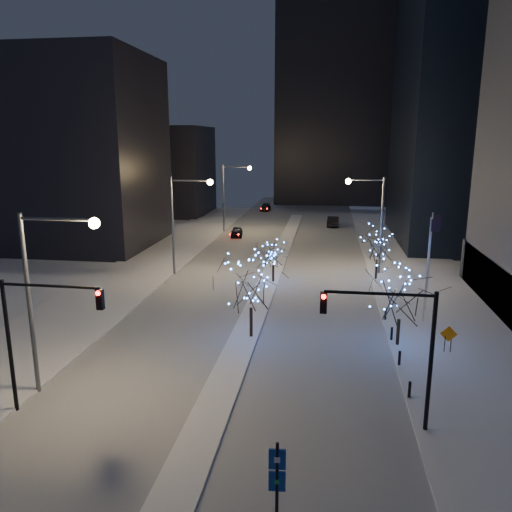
% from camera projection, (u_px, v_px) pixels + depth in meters
% --- Properties ---
extents(ground, '(160.00, 160.00, 0.00)m').
position_uv_depth(ground, '(206.00, 426.00, 24.34)').
color(ground, white).
rests_on(ground, ground).
extents(road, '(20.00, 130.00, 0.02)m').
position_uv_depth(road, '(278.00, 260.00, 58.07)').
color(road, '#9DA2AA').
rests_on(road, ground).
extents(median, '(2.00, 80.00, 0.15)m').
position_uv_depth(median, '(273.00, 270.00, 53.24)').
color(median, silver).
rests_on(median, ground).
extents(east_sidewalk, '(10.00, 90.00, 0.15)m').
position_uv_depth(east_sidewalk, '(439.00, 307.00, 41.51)').
color(east_sidewalk, silver).
rests_on(east_sidewalk, ground).
extents(west_sidewalk, '(8.00, 90.00, 0.15)m').
position_uv_depth(west_sidewalk, '(109.00, 292.00, 45.55)').
color(west_sidewalk, silver).
rests_on(west_sidewalk, ground).
extents(filler_west_near, '(22.00, 18.00, 24.00)m').
position_uv_depth(filler_west_near, '(66.00, 153.00, 64.07)').
color(filler_west_near, black).
rests_on(filler_west_near, ground).
extents(filler_west_far, '(18.00, 16.00, 16.00)m').
position_uv_depth(filler_west_far, '(159.00, 170.00, 93.62)').
color(filler_west_far, black).
rests_on(filler_west_far, ground).
extents(horizon_block, '(24.00, 14.00, 42.00)m').
position_uv_depth(horizon_block, '(333.00, 105.00, 107.40)').
color(horizon_block, black).
rests_on(horizon_block, ground).
extents(street_lamp_w_near, '(4.40, 0.56, 10.00)m').
position_uv_depth(street_lamp_w_near, '(46.00, 280.00, 26.04)').
color(street_lamp_w_near, '#595E66').
rests_on(street_lamp_w_near, ground).
extents(street_lamp_w_mid, '(4.40, 0.56, 10.00)m').
position_uv_depth(street_lamp_w_mid, '(182.00, 212.00, 50.13)').
color(street_lamp_w_mid, '#595E66').
rests_on(street_lamp_w_mid, ground).
extents(street_lamp_w_far, '(4.40, 0.56, 10.00)m').
position_uv_depth(street_lamp_w_far, '(230.00, 189.00, 74.23)').
color(street_lamp_w_far, '#595E66').
rests_on(street_lamp_w_far, ground).
extents(street_lamp_east, '(3.90, 0.56, 10.00)m').
position_uv_depth(street_lamp_east, '(373.00, 213.00, 50.38)').
color(street_lamp_east, '#595E66').
rests_on(street_lamp_east, ground).
extents(traffic_signal_west, '(5.26, 0.43, 7.00)m').
position_uv_depth(traffic_signal_west, '(36.00, 325.00, 24.43)').
color(traffic_signal_west, black).
rests_on(traffic_signal_west, ground).
extents(traffic_signal_east, '(5.26, 0.43, 7.00)m').
position_uv_depth(traffic_signal_east, '(398.00, 337.00, 22.97)').
color(traffic_signal_east, black).
rests_on(traffic_signal_east, ground).
extents(flagpoles, '(1.35, 2.60, 8.00)m').
position_uv_depth(flagpoles, '(430.00, 258.00, 38.01)').
color(flagpoles, silver).
rests_on(flagpoles, east_sidewalk).
extents(bollards, '(0.16, 12.16, 0.90)m').
position_uv_depth(bollards, '(395.00, 345.00, 32.42)').
color(bollards, black).
rests_on(bollards, east_sidewalk).
extents(car_near, '(2.11, 4.19, 1.37)m').
position_uv_depth(car_near, '(237.00, 232.00, 71.70)').
color(car_near, black).
rests_on(car_near, ground).
extents(car_mid, '(2.00, 5.00, 1.62)m').
position_uv_depth(car_mid, '(333.00, 221.00, 80.39)').
color(car_mid, black).
rests_on(car_mid, ground).
extents(car_far, '(1.85, 4.51, 1.31)m').
position_uv_depth(car_far, '(265.00, 207.00, 97.89)').
color(car_far, black).
rests_on(car_far, ground).
extents(holiday_tree_median_near, '(4.55, 4.55, 5.82)m').
position_uv_depth(holiday_tree_median_near, '(251.00, 285.00, 34.22)').
color(holiday_tree_median_near, black).
rests_on(holiday_tree_median_near, median).
extents(holiday_tree_median_far, '(3.71, 3.71, 4.05)m').
position_uv_depth(holiday_tree_median_far, '(273.00, 254.00, 48.01)').
color(holiday_tree_median_far, black).
rests_on(holiday_tree_median_far, median).
extents(holiday_tree_plaza_near, '(5.61, 5.61, 5.53)m').
position_uv_depth(holiday_tree_plaza_near, '(401.00, 295.00, 32.88)').
color(holiday_tree_plaza_near, black).
rests_on(holiday_tree_plaza_near, east_sidewalk).
extents(holiday_tree_plaza_far, '(5.18, 5.18, 5.28)m').
position_uv_depth(holiday_tree_plaza_far, '(378.00, 245.00, 48.75)').
color(holiday_tree_plaza_far, black).
rests_on(holiday_tree_plaza_far, east_sidewalk).
extents(wayfinding_sign, '(0.61, 0.12, 3.40)m').
position_uv_depth(wayfinding_sign, '(277.00, 476.00, 17.51)').
color(wayfinding_sign, black).
rests_on(wayfinding_sign, ground).
extents(construction_sign, '(1.08, 0.15, 1.79)m').
position_uv_depth(construction_sign, '(448.00, 336.00, 32.23)').
color(construction_sign, black).
rests_on(construction_sign, east_sidewalk).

